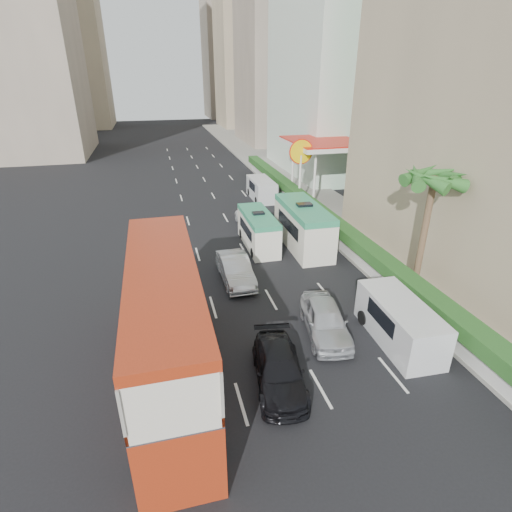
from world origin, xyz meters
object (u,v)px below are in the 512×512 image
object	(u,v)px
minibus_near	(258,230)
shell_station	(322,169)
double_decker_bus	(167,327)
palm_tree	(424,235)
car_silver_lane_a	(236,281)
van_asset	(251,226)
car_silver_lane_b	(324,334)
panel_van_near	(399,322)
car_black	(278,382)
panel_van_far	(262,189)
minibus_far	(303,226)

from	to	relation	value
minibus_near	shell_station	distance (m)	14.14
double_decker_bus	palm_tree	xyz separation A→B (m)	(13.80, 4.00, 0.85)
car_silver_lane_a	van_asset	bearing A→B (deg)	69.70
palm_tree	shell_station	xyz separation A→B (m)	(2.20, 19.00, -0.63)
car_silver_lane_b	shell_station	bearing A→B (deg)	77.33
minibus_near	panel_van_near	distance (m)	12.79
car_silver_lane_b	minibus_near	distance (m)	11.10
shell_station	double_decker_bus	bearing A→B (deg)	-124.82
car_black	car_silver_lane_b	bearing A→B (deg)	48.83
car_black	panel_van_near	bearing A→B (deg)	20.76
panel_van_far	palm_tree	size ratio (longest dim) A/B	0.75
car_silver_lane_b	car_black	world-z (taller)	car_silver_lane_b
car_silver_lane_b	minibus_near	bearing A→B (deg)	101.55
car_silver_lane_a	palm_tree	xyz separation A→B (m)	(9.64, -3.62, 3.38)
car_silver_lane_a	shell_station	bearing A→B (deg)	51.50
panel_van_near	minibus_near	bearing A→B (deg)	107.97
minibus_near	minibus_far	distance (m)	3.17
car_silver_lane_a	panel_van_far	xyz separation A→B (m)	(5.90, 16.11, 0.96)
car_black	palm_tree	distance (m)	11.54
car_silver_lane_a	palm_tree	world-z (taller)	palm_tree
panel_van_near	palm_tree	world-z (taller)	palm_tree
double_decker_bus	panel_van_near	xyz separation A→B (m)	(10.24, 0.06, -1.54)
double_decker_bus	panel_van_far	xyz separation A→B (m)	(10.07, 23.73, -1.57)
palm_tree	car_silver_lane_a	bearing A→B (deg)	159.41
panel_van_near	van_asset	bearing A→B (deg)	102.65
panel_van_far	shell_station	world-z (taller)	shell_station
car_silver_lane_b	car_silver_lane_a	bearing A→B (deg)	125.22
car_silver_lane_a	minibus_near	distance (m)	5.57
panel_van_near	double_decker_bus	bearing A→B (deg)	-177.32
car_silver_lane_a	car_silver_lane_b	xyz separation A→B (m)	(3.02, -6.27, 0.00)
car_black	shell_station	world-z (taller)	shell_station
palm_tree	shell_station	bearing A→B (deg)	83.40
double_decker_bus	minibus_near	world-z (taller)	double_decker_bus
palm_tree	car_black	bearing A→B (deg)	-151.54
minibus_near	minibus_far	size ratio (longest dim) A/B	0.80
van_asset	minibus_far	size ratio (longest dim) A/B	0.62
double_decker_bus	car_black	bearing A→B (deg)	-17.09
palm_tree	shell_station	size ratio (longest dim) A/B	0.80
panel_van_far	van_asset	bearing A→B (deg)	-111.07
minibus_near	panel_van_far	bearing A→B (deg)	74.04
car_silver_lane_b	panel_van_near	world-z (taller)	panel_van_near
double_decker_bus	car_silver_lane_a	distance (m)	9.04
car_silver_lane_a	car_black	distance (m)	8.88
car_black	panel_van_far	bearing A→B (deg)	85.16
car_black	minibus_near	distance (m)	13.96
panel_van_far	shell_station	size ratio (longest dim) A/B	0.60
car_silver_lane_b	car_black	xyz separation A→B (m)	(-3.09, -2.61, 0.00)
car_silver_lane_b	panel_van_near	xyz separation A→B (m)	(3.05, -1.29, 0.99)
car_silver_lane_a	palm_tree	distance (m)	10.83
car_silver_lane_a	shell_station	xyz separation A→B (m)	(11.84, 15.38, 2.75)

